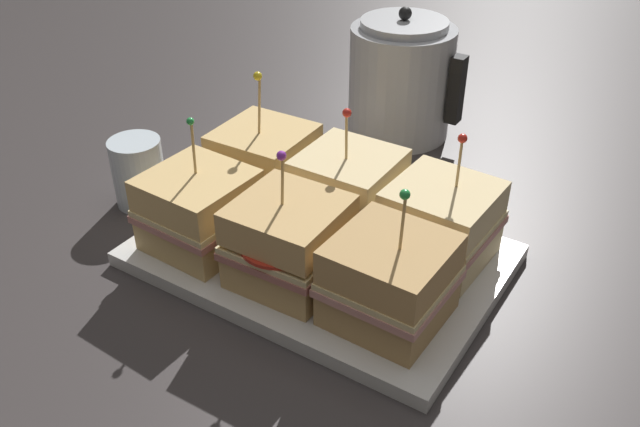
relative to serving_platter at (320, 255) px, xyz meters
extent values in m
plane|color=#383333|center=(0.00, 0.00, -0.01)|extent=(6.00, 6.00, 0.00)
cube|color=silver|center=(0.00, 0.00, 0.00)|extent=(0.42, 0.29, 0.01)
cube|color=silver|center=(0.00, 0.00, 0.01)|extent=(0.42, 0.29, 0.01)
cube|color=tan|center=(-0.13, -0.07, 0.03)|extent=(0.12, 0.12, 0.04)
cube|color=tan|center=(-0.13, -0.07, 0.05)|extent=(0.12, 0.12, 0.01)
cube|color=beige|center=(-0.13, -0.07, 0.06)|extent=(0.12, 0.12, 0.01)
cube|color=#E0B771|center=(-0.13, -0.07, 0.08)|extent=(0.12, 0.12, 0.04)
cylinder|color=tan|center=(-0.13, -0.06, 0.13)|extent=(0.00, 0.01, 0.08)
sphere|color=green|center=(-0.13, -0.06, 0.17)|extent=(0.01, 0.01, 0.01)
cube|color=tan|center=(0.00, -0.06, 0.03)|extent=(0.12, 0.12, 0.04)
cube|color=#B26B60|center=(0.00, -0.06, 0.05)|extent=(0.12, 0.12, 0.01)
cube|color=beige|center=(0.00, -0.06, 0.06)|extent=(0.12, 0.12, 0.01)
cylinder|color=red|center=(0.00, -0.08, 0.07)|extent=(0.08, 0.08, 0.00)
cube|color=tan|center=(0.00, -0.06, 0.09)|extent=(0.12, 0.12, 0.04)
cylinder|color=tan|center=(-0.01, -0.06, 0.13)|extent=(0.00, 0.01, 0.07)
sphere|color=purple|center=(-0.01, -0.06, 0.16)|extent=(0.01, 0.01, 0.01)
cube|color=tan|center=(0.12, -0.06, 0.03)|extent=(0.12, 0.12, 0.04)
cube|color=tan|center=(0.12, -0.06, 0.05)|extent=(0.12, 0.12, 0.01)
cube|color=beige|center=(0.12, -0.06, 0.06)|extent=(0.12, 0.12, 0.01)
cube|color=tan|center=(0.12, -0.06, 0.08)|extent=(0.12, 0.12, 0.04)
cylinder|color=tan|center=(0.13, -0.06, 0.13)|extent=(0.00, 0.01, 0.07)
sphere|color=green|center=(0.13, -0.06, 0.16)|extent=(0.01, 0.01, 0.01)
cube|color=tan|center=(-0.13, 0.06, 0.03)|extent=(0.12, 0.12, 0.04)
cube|color=tan|center=(-0.13, 0.06, 0.05)|extent=(0.12, 0.12, 0.01)
cube|color=beige|center=(-0.13, 0.06, 0.06)|extent=(0.12, 0.12, 0.01)
cylinder|color=red|center=(-0.13, 0.04, 0.07)|extent=(0.08, 0.08, 0.00)
cube|color=#E0B771|center=(-0.13, 0.06, 0.09)|extent=(0.12, 0.12, 0.04)
cylinder|color=tan|center=(-0.13, 0.06, 0.14)|extent=(0.00, 0.01, 0.09)
sphere|color=yellow|center=(-0.13, 0.06, 0.18)|extent=(0.01, 0.01, 0.01)
cube|color=beige|center=(0.00, 0.07, 0.03)|extent=(0.11, 0.11, 0.04)
cube|color=tan|center=(0.00, 0.07, 0.05)|extent=(0.12, 0.12, 0.01)
cube|color=beige|center=(0.00, 0.07, 0.06)|extent=(0.12, 0.12, 0.01)
cylinder|color=red|center=(0.00, 0.05, 0.07)|extent=(0.07, 0.07, 0.00)
cube|color=beige|center=(0.00, 0.07, 0.09)|extent=(0.11, 0.11, 0.04)
cylinder|color=tan|center=(0.00, 0.06, 0.13)|extent=(0.00, 0.01, 0.07)
sphere|color=red|center=(0.00, 0.06, 0.17)|extent=(0.01, 0.01, 0.01)
cube|color=beige|center=(0.12, 0.06, 0.03)|extent=(0.12, 0.12, 0.04)
cube|color=tan|center=(0.12, 0.06, 0.05)|extent=(0.12, 0.12, 0.01)
cube|color=beige|center=(0.12, 0.06, 0.06)|extent=(0.12, 0.12, 0.01)
cube|color=beige|center=(0.12, 0.06, 0.08)|extent=(0.12, 0.12, 0.04)
cylinder|color=tan|center=(0.13, 0.07, 0.13)|extent=(0.00, 0.00, 0.07)
sphere|color=red|center=(0.13, 0.07, 0.16)|extent=(0.01, 0.01, 0.01)
cylinder|color=#B7BABF|center=(-0.08, 0.36, 0.08)|extent=(0.16, 0.16, 0.18)
cylinder|color=#B7BABF|center=(-0.08, 0.36, 0.17)|extent=(0.13, 0.13, 0.01)
sphere|color=black|center=(-0.08, 0.36, 0.19)|extent=(0.02, 0.02, 0.02)
cube|color=black|center=(0.01, 0.36, 0.09)|extent=(0.02, 0.02, 0.11)
cylinder|color=silver|center=(-0.28, -0.02, 0.04)|extent=(0.07, 0.07, 0.09)
camera|label=1|loc=(0.36, -0.55, 0.50)|focal=38.00mm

